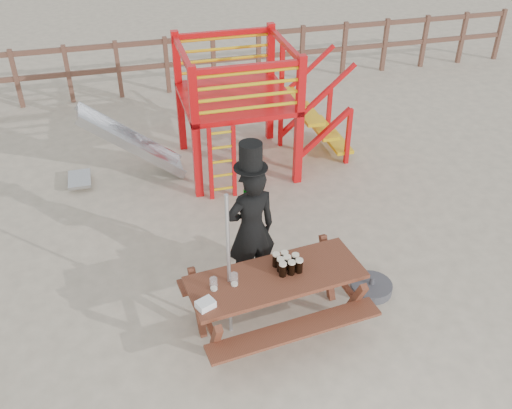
% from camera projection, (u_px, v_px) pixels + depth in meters
% --- Properties ---
extents(ground, '(60.00, 60.00, 0.00)m').
position_uv_depth(ground, '(291.00, 311.00, 6.81)').
color(ground, '#C5B399').
rests_on(ground, ground).
extents(back_fence, '(15.09, 0.09, 1.20)m').
position_uv_depth(back_fence, '(190.00, 57.00, 12.00)').
color(back_fence, brown).
rests_on(back_fence, ground).
extents(playground_fort, '(4.71, 1.84, 2.10)m').
position_uv_depth(playground_fort, '(232.00, 106.00, 9.11)').
color(playground_fort, red).
rests_on(playground_fort, ground).
extents(picnic_table, '(2.07, 1.54, 0.75)m').
position_uv_depth(picnic_table, '(276.00, 295.00, 6.36)').
color(picnic_table, brown).
rests_on(picnic_table, ground).
extents(man_with_hat, '(0.68, 0.50, 2.00)m').
position_uv_depth(man_with_hat, '(251.00, 227.00, 6.70)').
color(man_with_hat, black).
rests_on(man_with_hat, ground).
extents(metal_pole, '(0.04, 0.04, 1.86)m').
position_uv_depth(metal_pole, '(229.00, 268.00, 6.04)').
color(metal_pole, '#B2B2B7').
rests_on(metal_pole, ground).
extents(parasol_base, '(0.51, 0.51, 0.22)m').
position_uv_depth(parasol_base, '(371.00, 287.00, 7.06)').
color(parasol_base, '#3E3E44').
rests_on(parasol_base, ground).
extents(paper_bag, '(0.22, 0.20, 0.08)m').
position_uv_depth(paper_bag, '(205.00, 304.00, 5.78)').
color(paper_bag, white).
rests_on(paper_bag, picnic_table).
extents(stout_pints, '(0.30, 0.26, 0.17)m').
position_uv_depth(stout_pints, '(287.00, 263.00, 6.24)').
color(stout_pints, black).
rests_on(stout_pints, picnic_table).
extents(empty_glasses, '(0.31, 0.10, 0.15)m').
position_uv_depth(empty_glasses, '(224.00, 282.00, 6.02)').
color(empty_glasses, silver).
rests_on(empty_glasses, picnic_table).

